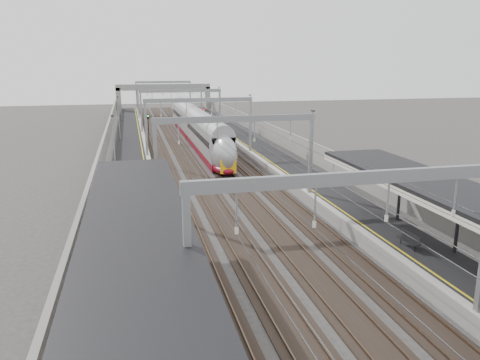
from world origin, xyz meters
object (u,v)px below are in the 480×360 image
bench (409,239)px  overbridge (164,91)px  signal_green (148,121)px  train (197,130)px

bench → overbridge: bearing=94.8°
signal_green → overbridge: bearing=81.7°
train → bench: train is taller
overbridge → bench: 91.14m
train → bench: 45.76m
train → bench: size_ratio=28.02×
bench → signal_green: signal_green is taller
overbridge → train: bearing=-88.1°
train → signal_green: size_ratio=13.82×
bench → train: bearing=97.6°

